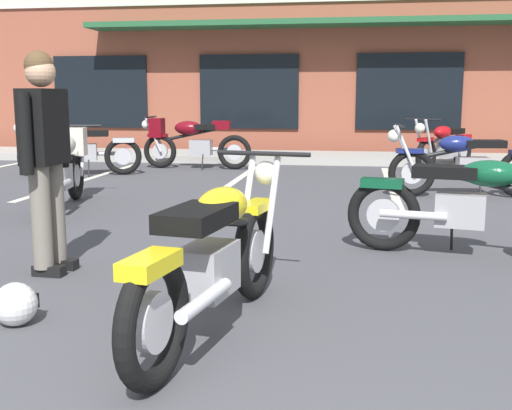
# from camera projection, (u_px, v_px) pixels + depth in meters

# --- Properties ---
(ground_plane) EXTENTS (80.00, 80.00, 0.00)m
(ground_plane) POSITION_uv_depth(u_px,v_px,m) (269.00, 262.00, 5.24)
(ground_plane) COLOR #47474C
(sidewalk_kerb) EXTENTS (22.00, 1.80, 0.14)m
(sidewalk_kerb) POSITION_uv_depth(u_px,v_px,m) (323.00, 158.00, 13.45)
(sidewalk_kerb) COLOR #A8A59E
(sidewalk_kerb) RESTS_ON ground_plane
(brick_storefront_building) EXTENTS (18.11, 6.02, 3.73)m
(brick_storefront_building) POSITION_uv_depth(u_px,v_px,m) (332.00, 76.00, 16.98)
(brick_storefront_building) COLOR brown
(brick_storefront_building) RESTS_ON ground_plane
(painted_stall_lines) EXTENTS (12.35, 4.80, 0.01)m
(painted_stall_lines) POSITION_uv_depth(u_px,v_px,m) (311.00, 184.00, 9.96)
(painted_stall_lines) COLOR silver
(painted_stall_lines) RESTS_ON ground_plane
(motorcycle_foreground_classic) EXTENTS (0.75, 2.10, 0.98)m
(motorcycle_foreground_classic) POSITION_uv_depth(u_px,v_px,m) (215.00, 255.00, 3.60)
(motorcycle_foreground_classic) COLOR black
(motorcycle_foreground_classic) RESTS_ON ground_plane
(motorcycle_red_sportbike) EXTENTS (2.09, 0.78, 0.98)m
(motorcycle_red_sportbike) POSITION_uv_depth(u_px,v_px,m) (474.00, 204.00, 5.31)
(motorcycle_red_sportbike) COLOR black
(motorcycle_red_sportbike) RESTS_ON ground_plane
(motorcycle_black_cruiser) EXTENTS (2.11, 0.66, 0.98)m
(motorcycle_black_cruiser) POSITION_uv_depth(u_px,v_px,m) (465.00, 163.00, 8.57)
(motorcycle_black_cruiser) COLOR black
(motorcycle_black_cruiser) RESTS_ON ground_plane
(motorcycle_silver_naked) EXTENTS (2.11, 0.66, 0.98)m
(motorcycle_silver_naked) POSITION_uv_depth(u_px,v_px,m) (191.00, 140.00, 11.97)
(motorcycle_silver_naked) COLOR black
(motorcycle_silver_naked) RESTS_ON ground_plane
(motorcycle_blue_standard) EXTENTS (1.39, 1.84, 0.98)m
(motorcycle_blue_standard) POSITION_uv_depth(u_px,v_px,m) (445.00, 146.00, 11.45)
(motorcycle_blue_standard) COLOR black
(motorcycle_blue_standard) RESTS_ON ground_plane
(motorcycle_green_cafe_racer) EXTENTS (0.81, 2.09, 0.98)m
(motorcycle_green_cafe_racer) POSITION_uv_depth(u_px,v_px,m) (63.00, 165.00, 7.74)
(motorcycle_green_cafe_racer) COLOR black
(motorcycle_green_cafe_racer) RESTS_ON ground_plane
(motorcycle_cream_vintage) EXTENTS (2.04, 0.98, 0.98)m
(motorcycle_cream_vintage) POSITION_uv_depth(u_px,v_px,m) (78.00, 149.00, 10.91)
(motorcycle_cream_vintage) COLOR black
(motorcycle_cream_vintage) RESTS_ON ground_plane
(person_in_black_shirt) EXTENTS (0.29, 0.61, 1.68)m
(person_in_black_shirt) POSITION_uv_depth(u_px,v_px,m) (45.00, 149.00, 4.79)
(person_in_black_shirt) COLOR black
(person_in_black_shirt) RESTS_ON ground_plane
(helmet_on_pavement) EXTENTS (0.26, 0.26, 0.26)m
(helmet_on_pavement) POSITION_uv_depth(u_px,v_px,m) (15.00, 304.00, 3.78)
(helmet_on_pavement) COLOR silver
(helmet_on_pavement) RESTS_ON ground_plane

